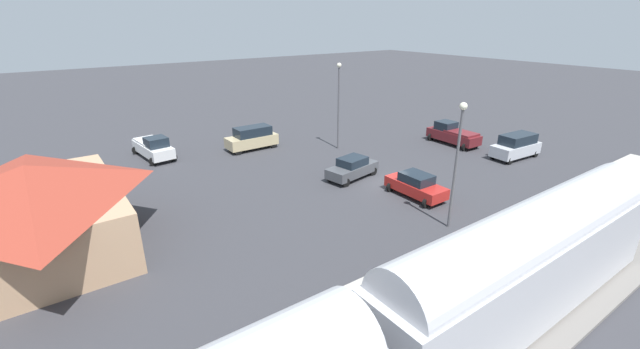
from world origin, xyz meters
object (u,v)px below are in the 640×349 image
Objects in this scene: pickup_maroon at (452,134)px; sedan_red at (416,185)px; sedan_charcoal at (352,168)px; suv_tan at (252,138)px; pickup_white at (153,147)px; light_pole_near_platform at (458,152)px; station_building at (35,208)px; pedestrian_waiting_far at (458,253)px; suv_silver at (516,146)px; light_pole_lot_center at (339,96)px; pedestrian_on_platform at (561,202)px.

sedan_red is at bearing 117.65° from pickup_maroon.
sedan_charcoal is 11.97m from suv_tan.
sedan_charcoal is 18.41m from pickup_white.
light_pole_near_platform is (-9.69, 0.39, 3.97)m from sedan_charcoal.
suv_tan is at bearing -60.42° from station_building.
light_pole_near_platform reaches higher than suv_tan.
station_building is 23.21m from sedan_red.
suv_silver is (8.34, -19.60, -0.13)m from pedestrian_waiting_far.
light_pole_lot_center reaches higher than pedestrian_waiting_far.
light_pole_near_platform is (-11.20, -20.33, 2.25)m from station_building.
sedan_charcoal is 5.57m from sedan_red.
pickup_maroon reaches higher than pedestrian_on_platform.
light_pole_near_platform reaches higher than sedan_red.
sedan_charcoal is (-1.51, -20.71, -1.71)m from station_building.
station_building is 22.06m from pedestrian_waiting_far.
pickup_white is 17.63m from light_pole_lot_center.
pickup_maroon is 1.21× the size of sedan_red.
pedestrian_waiting_far is at bearing 176.93° from suv_tan.
light_pole_near_platform is (-4.88, 15.71, 3.70)m from suv_silver.
light_pole_near_platform reaches higher than sedan_charcoal.
light_pole_near_platform is at bearing -118.86° from station_building.
suv_silver is at bearing -131.91° from suv_tan.
pickup_maroon is 0.67× the size of light_pole_lot_center.
station_building is 36.62m from suv_silver.
light_pole_near_platform is at bearing -155.29° from pickup_white.
light_pole_lot_center is (11.76, 11.34, 3.95)m from suv_silver.
pedestrian_on_platform is at bearing -90.38° from pedestrian_waiting_far.
sedan_charcoal is 0.85× the size of pickup_white.
light_pole_near_platform is at bearing 177.70° from sedan_charcoal.
pickup_maroon is 1.11× the size of suv_tan.
light_pole_lot_center reaches higher than light_pole_near_platform.
pickup_white is 23.60m from sedan_red.
pickup_maroon reaches higher than sedan_red.
station_building is 2.13× the size of pickup_white.
station_building is at bearing 61.00° from pedestrian_on_platform.
pedestrian_waiting_far is 0.36× the size of sedan_charcoal.
light_pole_lot_center is at bearing 43.95° from suv_silver.
pickup_maroon is (-0.13, -35.03, -1.57)m from station_building.
light_pole_near_platform is (3.46, -3.89, 3.56)m from pedestrian_waiting_far.
light_pole_lot_center is at bearing -22.35° from pedestrian_waiting_far.
pickup_white is 8.97m from suv_tan.
pickup_white is at bearing 32.12° from pedestrian_on_platform.
pickup_maroon is at bearing -84.49° from sedan_charcoal.
sedan_charcoal is at bearing 150.19° from light_pole_lot_center.
suv_silver reaches higher than pedestrian_waiting_far.
pedestrian_on_platform is at bearing -156.08° from sedan_charcoal.
sedan_charcoal is 0.97× the size of suv_tan.
station_building is 2.41× the size of suv_tan.
sedan_red is 0.59× the size of light_pole_near_platform.
light_pole_lot_center is at bearing -77.57° from station_building.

